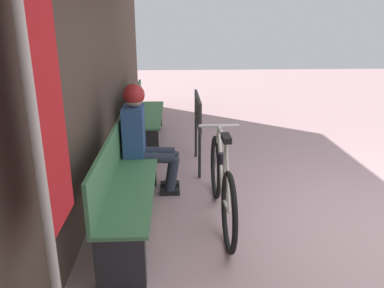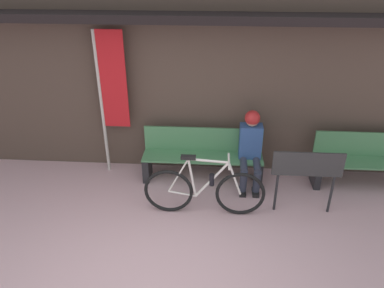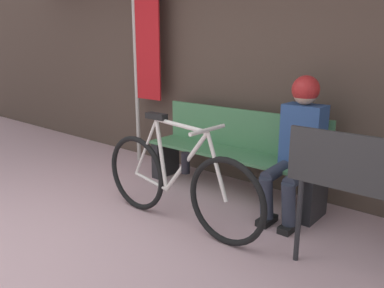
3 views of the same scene
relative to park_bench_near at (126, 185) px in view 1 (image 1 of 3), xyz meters
The scene contains 7 objects.
storefront_wall 1.40m from the park_bench_near, 139.85° to the left, with size 12.00×0.56×3.20m.
park_bench_near is the anchor object (origin of this frame).
bicycle 0.90m from the park_bench_near, 86.15° to the right, with size 1.68×0.40×0.92m.
person_seated 0.80m from the park_bench_near, ahead, with size 0.34×0.60×1.23m.
park_bench_far 2.64m from the park_bench_near, ahead, with size 1.80×0.42×0.85m.
banner_pole 1.78m from the park_bench_near, behind, with size 0.45×0.05×2.33m.
signboard 1.66m from the park_bench_near, 27.71° to the right, with size 0.95×0.04×0.95m.
Camera 1 is at (-2.70, 1.91, 1.86)m, focal length 35.00 mm.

